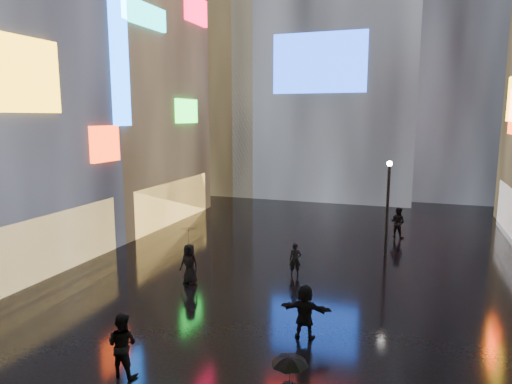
% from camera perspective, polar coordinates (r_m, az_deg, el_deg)
% --- Properties ---
extents(ground, '(140.00, 140.00, 0.00)m').
position_cam_1_polar(ground, '(24.10, 6.32, -8.83)').
color(ground, black).
rests_on(ground, ground).
extents(building_left_far, '(10.28, 12.00, 22.00)m').
position_cam_1_polar(building_left_far, '(35.43, -17.84, 14.58)').
color(building_left_far, black).
rests_on(building_left_far, ground).
extents(tower_flank_right, '(12.00, 12.00, 34.00)m').
position_cam_1_polar(tower_flank_right, '(49.44, 24.96, 19.63)').
color(tower_flank_right, black).
rests_on(tower_flank_right, ground).
extents(tower_flank_left, '(10.00, 10.00, 26.00)m').
position_cam_1_polar(tower_flank_left, '(48.55, -4.16, 15.86)').
color(tower_flank_left, black).
rests_on(tower_flank_left, ground).
extents(lamp_far, '(0.30, 0.30, 5.20)m').
position_cam_1_polar(lamp_far, '(25.58, 16.14, -1.27)').
color(lamp_far, black).
rests_on(lamp_far, ground).
extents(pedestrian_1, '(0.93, 0.73, 1.91)m').
position_cam_1_polar(pedestrian_1, '(14.53, -16.37, -17.83)').
color(pedestrian_1, black).
rests_on(pedestrian_1, ground).
extents(pedestrian_4, '(0.94, 0.65, 1.82)m').
position_cam_1_polar(pedestrian_4, '(21.19, -8.33, -8.86)').
color(pedestrian_4, black).
rests_on(pedestrian_4, ground).
extents(pedestrian_5, '(1.80, 0.64, 1.91)m').
position_cam_1_polar(pedestrian_5, '(16.11, 6.13, -14.68)').
color(pedestrian_5, black).
rests_on(pedestrian_5, ground).
extents(pedestrian_6, '(0.65, 0.50, 1.57)m').
position_cam_1_polar(pedestrian_6, '(22.01, 4.92, -8.43)').
color(pedestrian_6, black).
rests_on(pedestrian_6, ground).
extents(pedestrian_7, '(1.14, 1.04, 1.91)m').
position_cam_1_polar(pedestrian_7, '(30.02, 17.30, -3.66)').
color(pedestrian_7, black).
rests_on(pedestrian_7, ground).
extents(umbrella_1, '(1.00, 1.00, 0.68)m').
position_cam_1_polar(umbrella_1, '(10.63, 4.21, -21.21)').
color(umbrella_1, black).
rests_on(umbrella_1, pedestrian_2).
extents(umbrella_2, '(1.24, 1.24, 0.80)m').
position_cam_1_polar(umbrella_2, '(20.82, -8.41, -5.43)').
color(umbrella_2, black).
rests_on(umbrella_2, pedestrian_4).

